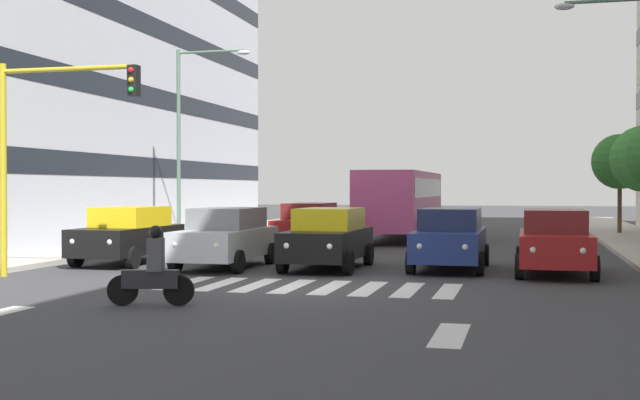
% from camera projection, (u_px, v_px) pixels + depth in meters
% --- Properties ---
extents(ground_plane, '(180.00, 180.00, 0.00)m').
position_uv_depth(ground_plane, '(293.00, 286.00, 19.14)').
color(ground_plane, '#38383A').
extents(building_right_block_0, '(10.18, 27.30, 16.15)m').
position_uv_depth(building_right_block_0, '(72.00, 70.00, 40.35)').
color(building_right_block_0, '#ADB2BC').
rests_on(building_right_block_0, ground_plane).
extents(crosswalk_markings, '(7.65, 2.80, 0.01)m').
position_uv_depth(crosswalk_markings, '(293.00, 286.00, 19.14)').
color(crosswalk_markings, silver).
rests_on(crosswalk_markings, ground_plane).
extents(lane_arrow_0, '(0.50, 2.20, 0.01)m').
position_uv_depth(lane_arrow_0, '(450.00, 335.00, 12.80)').
color(lane_arrow_0, silver).
rests_on(lane_arrow_0, ground_plane).
extents(car_0, '(2.02, 4.44, 1.72)m').
position_uv_depth(car_0, '(555.00, 241.00, 21.83)').
color(car_0, maroon).
rests_on(car_0, ground_plane).
extents(car_1, '(2.02, 4.44, 1.72)m').
position_uv_depth(car_1, '(450.00, 238.00, 23.06)').
color(car_1, navy).
rests_on(car_1, ground_plane).
extents(car_2, '(2.02, 4.44, 1.72)m').
position_uv_depth(car_2, '(328.00, 238.00, 23.27)').
color(car_2, black).
rests_on(car_2, ground_plane).
extents(car_3, '(2.02, 4.44, 1.72)m').
position_uv_depth(car_3, '(226.00, 237.00, 23.59)').
color(car_3, '#B2B7BC').
rests_on(car_3, ground_plane).
extents(car_4, '(2.02, 4.44, 1.72)m').
position_uv_depth(car_4, '(129.00, 234.00, 24.95)').
color(car_4, black).
rests_on(car_4, ground_plane).
extents(car_row2_0, '(2.02, 4.44, 1.72)m').
position_uv_depth(car_row2_0, '(309.00, 225.00, 31.26)').
color(car_row2_0, maroon).
rests_on(car_row2_0, ground_plane).
extents(bus_behind_traffic, '(2.78, 10.50, 3.00)m').
position_uv_depth(bus_behind_traffic, '(401.00, 198.00, 36.86)').
color(bus_behind_traffic, '#DB5193').
rests_on(bus_behind_traffic, ground_plane).
extents(motorcycle_with_rider, '(1.68, 0.48, 1.57)m').
position_uv_depth(motorcycle_with_rider, '(152.00, 273.00, 15.98)').
color(motorcycle_with_rider, black).
rests_on(motorcycle_with_rider, ground_plane).
extents(traffic_light_gantry, '(3.91, 0.36, 5.50)m').
position_uv_depth(traffic_light_gantry, '(40.00, 134.00, 20.93)').
color(traffic_light_gantry, '#AD991E').
rests_on(traffic_light_gantry, ground_plane).
extents(street_lamp_right, '(3.23, 0.28, 7.94)m').
position_uv_depth(street_lamp_right, '(190.00, 124.00, 34.22)').
color(street_lamp_right, '#4C6B56').
rests_on(street_lamp_right, sidewalk_right).
extents(street_tree_3, '(2.65, 2.65, 4.73)m').
position_uv_depth(street_tree_3, '(620.00, 162.00, 39.28)').
color(street_tree_3, '#513823').
rests_on(street_tree_3, sidewalk_left).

